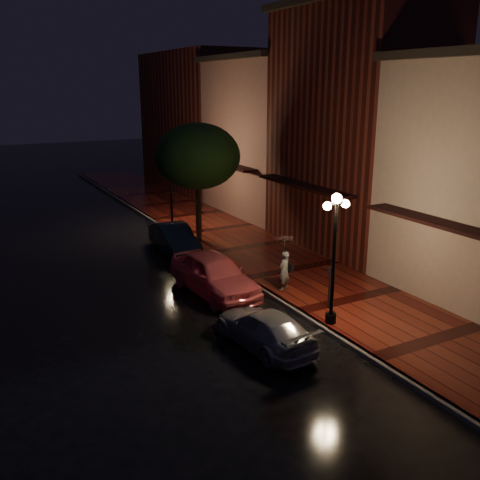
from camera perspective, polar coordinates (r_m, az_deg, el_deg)
ground at (r=21.71m, az=0.74°, el=-4.42°), size 120.00×120.00×0.00m
sidewalk at (r=22.80m, az=5.68°, el=-3.28°), size 4.50×60.00×0.15m
curb at (r=21.68m, az=0.74°, el=-4.24°), size 0.25×60.00×0.15m
storefront_mid at (r=26.09m, az=12.34°, el=11.12°), size 5.00×8.00×11.00m
storefront_far at (r=32.64m, az=2.94°, el=10.64°), size 5.00×8.00×9.00m
storefront_extra at (r=41.43m, az=-4.44°, el=12.49°), size 5.00×12.00×10.00m
streetlamp_near at (r=17.13m, az=10.01°, el=-1.19°), size 0.96×0.36×4.31m
streetlamp_far at (r=29.07m, az=-7.38°, el=6.07°), size 0.96×0.36×4.31m
street_tree at (r=26.17m, az=-4.55°, el=8.68°), size 4.16×4.16×5.80m
pink_car at (r=20.24m, az=-2.75°, el=-3.63°), size 2.16×4.73×1.57m
navy_car at (r=25.43m, az=-7.01°, el=0.14°), size 1.60×4.09×1.33m
silver_car at (r=16.38m, az=2.58°, el=-9.43°), size 1.91×4.02×1.13m
woman_with_umbrella at (r=20.04m, az=4.79°, el=-1.54°), size 0.89×0.90×2.13m
parking_meter at (r=18.72m, az=9.51°, el=-4.63°), size 0.17×0.15×1.50m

